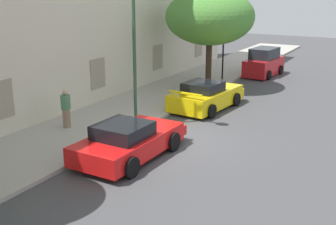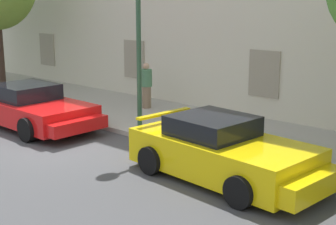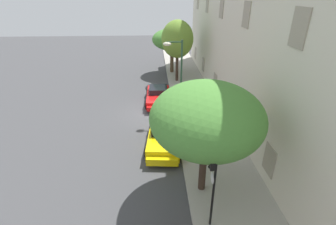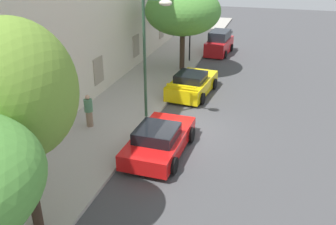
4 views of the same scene
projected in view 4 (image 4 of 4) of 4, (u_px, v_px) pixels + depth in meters
The scene contains 10 objects.
ground_plane at pixel (187, 132), 17.49m from camera, with size 80.00×80.00×0.00m, color #444447.
sidewalk at pixel (111, 121), 18.48m from camera, with size 60.00×4.11×0.14m, color #A8A399.
sportscar_red_lead at pixel (161, 139), 15.67m from camera, with size 4.73×2.35×1.33m.
sportscar_yellow_flank at pixel (193, 83), 21.90m from camera, with size 4.67×2.52×1.37m.
hatchback_parked at pixel (219, 44), 29.80m from camera, with size 3.80×1.99×1.87m.
tree_near_kerb at pixel (14, 92), 9.61m from camera, with size 3.33×3.33×6.43m.
tree_midblock at pixel (183, 11), 24.35m from camera, with size 5.05×5.05×5.59m.
traffic_light at pixel (191, 27), 26.81m from camera, with size 0.44×0.36×3.74m.
street_lamp at pixel (152, 37), 17.03m from camera, with size 0.44×1.42×5.93m.
pedestrian_admiring at pixel (89, 111), 17.46m from camera, with size 0.55×0.55×1.61m.
Camera 4 is at (-15.13, -3.59, 8.11)m, focal length 39.37 mm.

